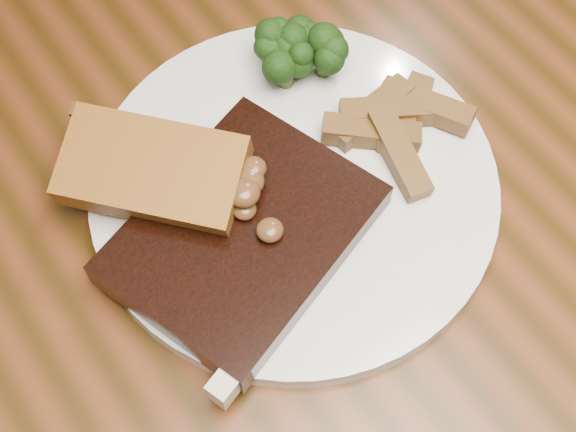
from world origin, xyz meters
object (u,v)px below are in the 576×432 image
plate (294,188)px  garlic_bread (157,186)px  steak (243,235)px  potato_wedges (392,134)px  dining_table (299,263)px

plate → garlic_bread: 0.10m
plate → steak: size_ratio=1.73×
potato_wedges → plate: bearing=171.1°
plate → garlic_bread: size_ratio=2.40×
steak → dining_table: bearing=-14.0°
plate → steak: steak is taller
dining_table → plate: 0.10m
dining_table → garlic_bread: bearing=142.1°
dining_table → potato_wedges: bearing=1.5°
steak → potato_wedges: 0.14m
dining_table → steak: bearing=-175.5°
potato_wedges → garlic_bread: bearing=159.9°
plate → dining_table: bearing=-107.3°
plate → potato_wedges: 0.08m
dining_table → steak: steak is taller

